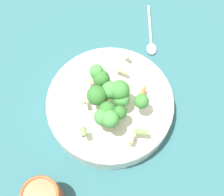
{
  "coord_description": "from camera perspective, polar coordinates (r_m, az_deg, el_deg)",
  "views": [
    {
      "loc": [
        -0.3,
        0.0,
        0.69
      ],
      "look_at": [
        0.0,
        0.0,
        0.06
      ],
      "focal_mm": 50.0,
      "sensor_mm": 36.0,
      "label": 1
    }
  ],
  "objects": [
    {
      "name": "ground_plane",
      "position": [
        0.75,
        0.0,
        -2.01
      ],
      "size": [
        3.0,
        3.0,
        0.0
      ],
      "primitive_type": "plane",
      "color": "#2D6066"
    },
    {
      "name": "bowl",
      "position": [
        0.73,
        0.0,
        -1.17
      ],
      "size": [
        0.29,
        0.29,
        0.05
      ],
      "color": "silver",
      "rests_on": "ground_plane"
    },
    {
      "name": "pasta_salad",
      "position": [
        0.66,
        0.02,
        0.1
      ],
      "size": [
        0.23,
        0.15,
        0.07
      ],
      "color": "#8CB766",
      "rests_on": "bowl"
    },
    {
      "name": "spoon",
      "position": [
        0.86,
        7.41,
        10.71
      ],
      "size": [
        0.16,
        0.03,
        0.01
      ],
      "rotation": [
        0.0,
        0.0,
        9.41
      ],
      "color": "silver",
      "rests_on": "ground_plane"
    }
  ]
}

